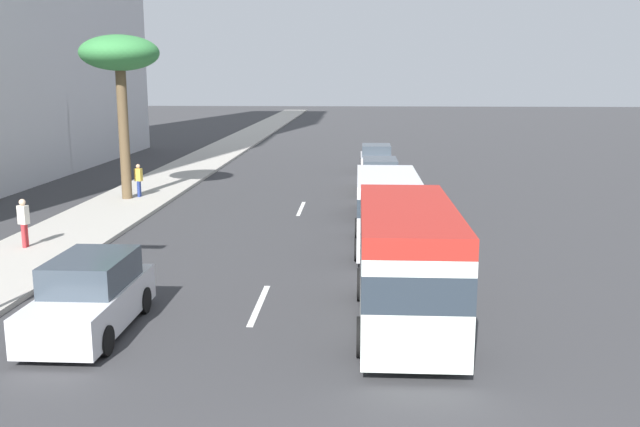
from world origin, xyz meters
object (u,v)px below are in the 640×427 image
(van_second, at_px, (387,207))
(car_third, at_px, (91,297))
(palm_tree, at_px, (120,58))
(minibus_fourth, at_px, (407,261))
(car_fifth, at_px, (380,176))
(car_lead, at_px, (376,158))
(pedestrian_mid_block, at_px, (139,179))
(car_sixth, at_px, (380,196))
(pedestrian_near_lamp, at_px, (24,221))

(van_second, bearing_deg, car_third, 138.89)
(palm_tree, bearing_deg, minibus_fourth, -143.08)
(car_third, distance_m, palm_tree, 17.99)
(car_fifth, height_order, palm_tree, palm_tree)
(car_lead, xyz_separation_m, minibus_fourth, (-26.90, -0.04, 0.79))
(minibus_fourth, height_order, palm_tree, palm_tree)
(minibus_fourth, relative_size, pedestrian_mid_block, 4.14)
(car_fifth, bearing_deg, car_sixth, 178.36)
(van_second, distance_m, car_fifth, 11.74)
(car_third, xyz_separation_m, pedestrian_mid_block, (16.89, 4.21, 0.18))
(minibus_fourth, distance_m, pedestrian_near_lamp, 13.68)
(minibus_fourth, height_order, pedestrian_mid_block, minibus_fourth)
(van_second, relative_size, car_third, 1.23)
(pedestrian_near_lamp, xyz_separation_m, palm_tree, (9.38, -0.30, 5.48))
(pedestrian_mid_block, bearing_deg, car_fifth, 28.80)
(car_sixth, height_order, pedestrian_mid_block, car_sixth)
(van_second, xyz_separation_m, pedestrian_near_lamp, (-1.01, 11.96, -0.40))
(car_fifth, bearing_deg, car_third, 160.19)
(car_fifth, xyz_separation_m, palm_tree, (-3.34, 11.76, 5.71))
(car_sixth, relative_size, pedestrian_mid_block, 2.65)
(car_fifth, height_order, car_sixth, car_sixth)
(car_sixth, bearing_deg, car_fifth, -1.64)
(car_sixth, distance_m, pedestrian_mid_block, 11.55)
(car_sixth, xyz_separation_m, palm_tree, (2.48, 11.59, 5.71))
(palm_tree, bearing_deg, pedestrian_near_lamp, 178.14)
(minibus_fourth, xyz_separation_m, pedestrian_mid_block, (16.19, 11.38, -0.58))
(minibus_fourth, relative_size, car_sixth, 1.56)
(pedestrian_mid_block, bearing_deg, minibus_fourth, -40.30)
(minibus_fourth, relative_size, car_fifth, 1.33)
(car_lead, height_order, car_sixth, car_sixth)
(car_lead, height_order, palm_tree, palm_tree)
(van_second, relative_size, pedestrian_mid_block, 3.44)
(car_third, distance_m, minibus_fourth, 7.24)
(car_sixth, xyz_separation_m, pedestrian_mid_block, (2.95, 11.17, 0.18))
(minibus_fourth, distance_m, car_sixth, 13.26)
(car_fifth, relative_size, pedestrian_near_lamp, 2.95)
(minibus_fourth, distance_m, car_fifth, 19.08)
(minibus_fourth, bearing_deg, pedestrian_mid_block, 35.11)
(car_lead, distance_m, palm_tree, 17.22)
(car_third, distance_m, pedestrian_mid_block, 17.41)
(car_lead, distance_m, pedestrian_mid_block, 15.60)
(car_lead, height_order, car_fifth, car_fifth)
(palm_tree, bearing_deg, pedestrian_mid_block, -42.05)
(minibus_fourth, relative_size, pedestrian_near_lamp, 3.94)
(minibus_fourth, distance_m, pedestrian_mid_block, 19.80)
(car_lead, distance_m, car_third, 28.50)
(car_lead, relative_size, pedestrian_near_lamp, 2.62)
(pedestrian_mid_block, height_order, palm_tree, palm_tree)
(minibus_fourth, bearing_deg, palm_tree, 36.92)
(pedestrian_near_lamp, relative_size, pedestrian_mid_block, 1.05)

